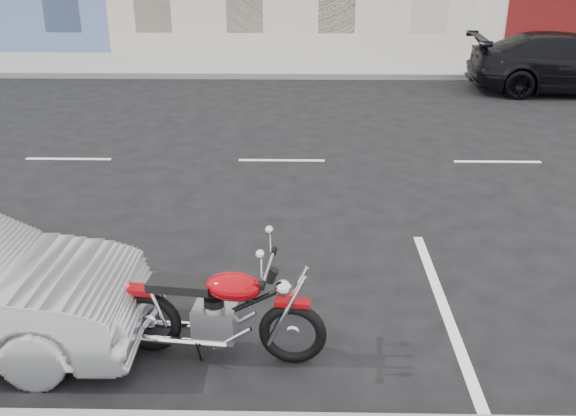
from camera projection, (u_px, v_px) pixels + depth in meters
name	position (u px, v px, depth m)	size (l,w,h in m)	color
ground	(389.00, 161.00, 11.90)	(120.00, 120.00, 0.00)	black
sidewalk_far	(193.00, 64.00, 19.92)	(80.00, 3.40, 0.15)	gray
curb_far	(184.00, 76.00, 18.37)	(80.00, 0.12, 0.16)	gray
motorcycle	(295.00, 320.00, 6.21)	(2.13, 0.70, 1.07)	black
car_far	(571.00, 63.00, 16.61)	(2.11, 5.20, 1.51)	black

